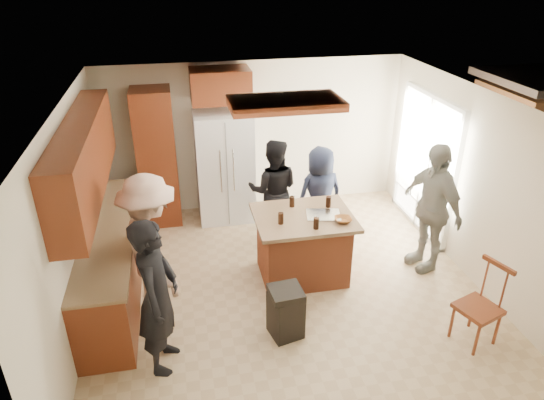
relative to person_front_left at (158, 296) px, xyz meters
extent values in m
plane|color=tan|center=(1.59, 1.05, -0.88)|extent=(5.00, 5.00, 0.00)
plane|color=white|center=(1.59, 1.05, 1.62)|extent=(5.00, 5.00, 0.00)
plane|color=beige|center=(1.59, 3.55, 0.37)|extent=(5.00, 0.00, 5.00)
plane|color=beige|center=(1.59, -1.45, 0.37)|extent=(5.00, 0.00, 5.00)
plane|color=beige|center=(-0.91, 1.05, 0.37)|extent=(0.00, 5.00, 5.00)
plane|color=beige|center=(4.09, 1.05, 0.37)|extent=(0.00, 5.00, 5.00)
cube|color=white|center=(4.07, 2.25, 0.17)|extent=(0.02, 1.60, 2.10)
cube|color=white|center=(4.05, 2.25, 0.17)|extent=(0.08, 1.72, 2.10)
cube|color=maroon|center=(1.59, 1.25, 1.56)|extent=(1.30, 0.70, 0.10)
cube|color=white|center=(1.59, 1.25, 1.50)|extent=(1.10, 0.50, 0.02)
cube|color=olive|center=(5.59, 2.25, -0.93)|extent=(3.00, 3.00, 0.10)
cube|color=#593319|center=(6.29, 2.85, 0.12)|extent=(1.40, 1.60, 2.00)
imported|color=black|center=(0.00, 0.00, 0.00)|extent=(0.59, 0.73, 1.75)
imported|color=black|center=(1.68, 2.35, -0.08)|extent=(0.87, 0.65, 1.60)
imported|color=#1B2136|center=(2.35, 2.18, -0.13)|extent=(0.80, 0.59, 1.49)
imported|color=gray|center=(3.61, 1.17, 0.04)|extent=(0.76, 1.16, 1.83)
imported|color=tan|center=(-0.07, 0.88, 0.04)|extent=(0.93, 1.30, 1.83)
cube|color=maroon|center=(-0.61, 1.45, -0.44)|extent=(0.60, 3.00, 0.88)
cube|color=#846B4C|center=(-0.61, 1.45, 0.02)|extent=(0.64, 3.00, 0.04)
cube|color=maroon|center=(-0.74, 1.45, 1.00)|extent=(0.35, 3.00, 0.85)
cube|color=maroon|center=(-0.01, 3.25, 0.22)|extent=(0.60, 0.60, 2.20)
cube|color=maroon|center=(1.04, 3.25, 1.32)|extent=(0.90, 0.60, 0.50)
cube|color=white|center=(1.04, 3.17, 0.02)|extent=(0.90, 0.72, 1.80)
cube|color=gray|center=(1.04, 2.80, 0.02)|extent=(0.01, 0.01, 1.71)
cylinder|color=silver|center=(0.94, 2.78, 0.11)|extent=(0.02, 0.02, 0.70)
cylinder|color=silver|center=(1.14, 2.78, 0.11)|extent=(0.02, 0.02, 0.70)
cube|color=#A24A29|center=(1.85, 1.26, -0.44)|extent=(1.10, 0.85, 0.88)
cube|color=brown|center=(1.85, 1.26, 0.03)|extent=(1.28, 1.03, 0.05)
cube|color=silver|center=(2.10, 1.21, 0.06)|extent=(0.49, 0.41, 0.02)
imported|color=brown|center=(2.30, 1.01, 0.08)|extent=(0.24, 0.24, 0.05)
cylinder|color=black|center=(1.52, 1.12, 0.13)|extent=(0.07, 0.07, 0.15)
cylinder|color=black|center=(1.76, 1.54, 0.13)|extent=(0.07, 0.07, 0.15)
cylinder|color=black|center=(2.24, 1.44, 0.13)|extent=(0.07, 0.07, 0.15)
cylinder|color=black|center=(1.92, 0.91, 0.13)|extent=(0.07, 0.07, 0.15)
cube|color=black|center=(1.37, 0.16, -0.60)|extent=(0.41, 0.41, 0.55)
cube|color=black|center=(1.37, 0.16, -0.29)|extent=(0.39, 0.39, 0.08)
cube|color=maroon|center=(3.44, -0.36, -0.43)|extent=(0.54, 0.54, 0.05)
cylinder|color=maroon|center=(3.33, -0.58, -0.66)|extent=(0.05, 0.05, 0.44)
cylinder|color=maroon|center=(3.66, -0.47, -0.66)|extent=(0.05, 0.05, 0.44)
cylinder|color=maroon|center=(3.22, -0.26, -0.66)|extent=(0.05, 0.05, 0.44)
cylinder|color=maroon|center=(3.54, -0.15, -0.66)|extent=(0.05, 0.05, 0.44)
cube|color=maroon|center=(3.62, -0.30, 0.09)|extent=(0.17, 0.39, 0.05)
cylinder|color=maroon|center=(3.66, -0.41, -0.16)|extent=(0.03, 0.03, 0.50)
cylinder|color=maroon|center=(3.58, -0.19, -0.16)|extent=(0.03, 0.03, 0.50)
camera|label=1|loc=(0.35, -4.07, 3.07)|focal=32.00mm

